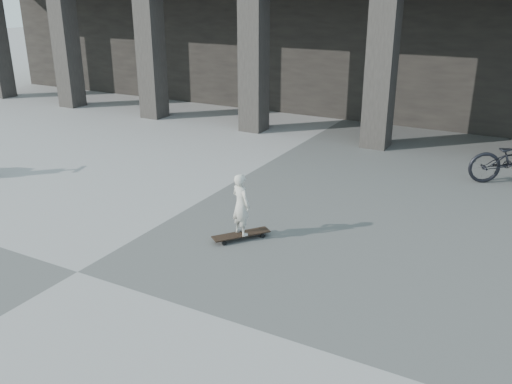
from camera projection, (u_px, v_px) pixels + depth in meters
The scene contains 4 objects.
ground at pixel (77, 272), 7.76m from camera, with size 90.00×90.00×0.00m, color #51514E.
colonnade at pixel (377, 14), 18.00m from camera, with size 28.00×8.82×6.00m.
longboard at pixel (241, 235), 8.75m from camera, with size 0.75×0.90×0.10m.
child at pixel (241, 204), 8.57m from camera, with size 0.37×0.24×1.02m, color beige.
Camera 1 is at (5.53, -4.79, 3.80)m, focal length 38.00 mm.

